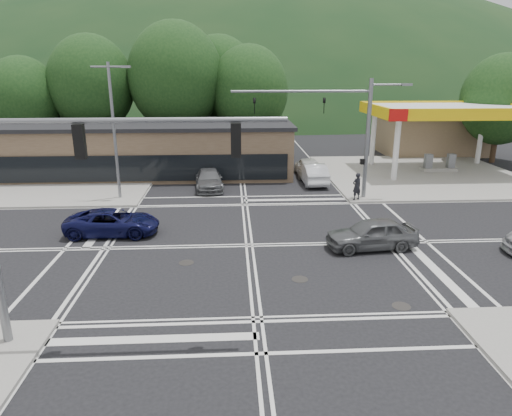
{
  "coord_description": "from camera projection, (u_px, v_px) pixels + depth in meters",
  "views": [
    {
      "loc": [
        -0.85,
        -21.56,
        8.64
      ],
      "look_at": [
        0.45,
        1.89,
        1.4
      ],
      "focal_mm": 32.0,
      "sensor_mm": 36.0,
      "label": 1
    }
  ],
  "objects": [
    {
      "name": "sidewalk_nw",
      "position": [
        56.0,
        179.0,
        36.66
      ],
      "size": [
        16.0,
        16.0,
        0.15
      ],
      "primitive_type": "cube",
      "color": "gray",
      "rests_on": "ground"
    },
    {
      "name": "sidewalk_ne",
      "position": [
        420.0,
        174.0,
        38.24
      ],
      "size": [
        16.0,
        16.0,
        0.15
      ],
      "primitive_type": "cube",
      "color": "gray",
      "rests_on": "ground"
    },
    {
      "name": "pedestrian",
      "position": [
        357.0,
        186.0,
        30.4
      ],
      "size": [
        0.79,
        0.68,
        1.83
      ],
      "primitive_type": "imported",
      "rotation": [
        0.0,
        0.0,
        3.57
      ],
      "color": "black",
      "rests_on": "sidewalk_ne"
    },
    {
      "name": "signal_mast_ne",
      "position": [
        350.0,
        125.0,
        29.85
      ],
      "size": [
        11.65,
        0.3,
        8.0
      ],
      "color": "slate",
      "rests_on": "ground"
    },
    {
      "name": "tree_ne",
      "position": [
        501.0,
        100.0,
        41.79
      ],
      "size": [
        7.2,
        7.2,
        9.99
      ],
      "color": "#382619",
      "rests_on": "ground"
    },
    {
      "name": "tree_n_c",
      "position": [
        249.0,
        91.0,
        44.2
      ],
      "size": [
        7.6,
        7.6,
        10.87
      ],
      "color": "#382619",
      "rests_on": "ground"
    },
    {
      "name": "car_blue_west",
      "position": [
        113.0,
        222.0,
        24.51
      ],
      "size": [
        4.96,
        2.33,
        1.37
      ],
      "primitive_type": "imported",
      "rotation": [
        0.0,
        0.0,
        1.56
      ],
      "color": "#0C0E37",
      "rests_on": "ground"
    },
    {
      "name": "streetlight_nw",
      "position": [
        115.0,
        125.0,
        29.81
      ],
      "size": [
        2.5,
        0.25,
        9.0
      ],
      "color": "slate",
      "rests_on": "ground"
    },
    {
      "name": "car_queue_a",
      "position": [
        313.0,
        173.0,
        35.42
      ],
      "size": [
        1.77,
        4.84,
        1.59
      ],
      "primitive_type": "imported",
      "rotation": [
        0.0,
        0.0,
        3.16
      ],
      "color": "silver",
      "rests_on": "ground"
    },
    {
      "name": "tree_n_d",
      "position": [
        24.0,
        99.0,
        42.33
      ],
      "size": [
        6.8,
        6.8,
        9.76
      ],
      "color": "#382619",
      "rests_on": "ground"
    },
    {
      "name": "gas_station_canopy",
      "position": [
        445.0,
        113.0,
        37.83
      ],
      "size": [
        12.32,
        8.34,
        5.75
      ],
      "color": "silver",
      "rests_on": "ground"
    },
    {
      "name": "convenience_store",
      "position": [
        431.0,
        135.0,
        47.51
      ],
      "size": [
        10.0,
        6.0,
        3.8
      ],
      "primitive_type": "cube",
      "color": "#846B4F",
      "rests_on": "ground"
    },
    {
      "name": "tree_n_b",
      "position": [
        176.0,
        77.0,
        43.45
      ],
      "size": [
        9.0,
        9.0,
        12.98
      ],
      "color": "#382619",
      "rests_on": "ground"
    },
    {
      "name": "tree_n_e",
      "position": [
        219.0,
        83.0,
        47.67
      ],
      "size": [
        8.4,
        8.4,
        11.98
      ],
      "color": "#382619",
      "rests_on": "ground"
    },
    {
      "name": "commercial_row",
      "position": [
        146.0,
        150.0,
        38.37
      ],
      "size": [
        24.0,
        8.0,
        4.0
      ],
      "primitive_type": "cube",
      "color": "brown",
      "rests_on": "ground"
    },
    {
      "name": "signal_mast_sw",
      "position": [
        44.0,
        192.0,
        13.49
      ],
      "size": [
        9.14,
        0.28,
        8.0
      ],
      "color": "slate",
      "rests_on": "ground"
    },
    {
      "name": "car_queue_b",
      "position": [
        308.0,
        167.0,
        37.76
      ],
      "size": [
        1.97,
        4.7,
        1.59
      ],
      "primitive_type": "imported",
      "rotation": [
        0.0,
        0.0,
        3.12
      ],
      "color": "beige",
      "rests_on": "ground"
    },
    {
      "name": "tree_n_a",
      "position": [
        91.0,
        84.0,
        43.22
      ],
      "size": [
        8.0,
        8.0,
        11.75
      ],
      "color": "#382619",
      "rests_on": "ground"
    },
    {
      "name": "car_northbound",
      "position": [
        209.0,
        179.0,
        33.85
      ],
      "size": [
        2.38,
        4.97,
        1.4
      ],
      "primitive_type": "imported",
      "rotation": [
        0.0,
        0.0,
        0.09
      ],
      "color": "#535557",
      "rests_on": "ground"
    },
    {
      "name": "car_grey_center",
      "position": [
        372.0,
        234.0,
        22.57
      ],
      "size": [
        4.66,
        2.25,
        1.53
      ],
      "primitive_type": "imported",
      "rotation": [
        0.0,
        0.0,
        -1.47
      ],
      "color": "#535557",
      "rests_on": "ground"
    },
    {
      "name": "hill_north",
      "position": [
        234.0,
        105.0,
        109.03
      ],
      "size": [
        252.0,
        126.0,
        140.0
      ],
      "primitive_type": "ellipsoid",
      "color": "#173419",
      "rests_on": "ground"
    },
    {
      "name": "ground",
      "position": [
        249.0,
        245.0,
        23.16
      ],
      "size": [
        120.0,
        120.0,
        0.0
      ],
      "primitive_type": "plane",
      "color": "black",
      "rests_on": "ground"
    }
  ]
}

